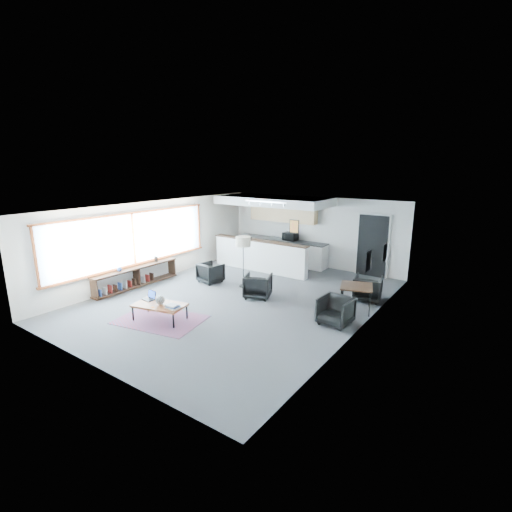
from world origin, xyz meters
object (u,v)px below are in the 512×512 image
Objects in this scene: ceramic_pot at (160,300)px; armchair_right at (258,285)px; dining_chair_near at (335,312)px; microwave at (290,236)px; dining_chair_far at (368,289)px; armchair_left at (211,272)px; laptop at (150,297)px; dining_table at (356,288)px; book_stack at (173,307)px; coffee_table at (160,305)px; floor_lamp at (243,243)px.

armchair_right reaches higher than ceramic_pot.
microwave reaches higher than dining_chair_near.
dining_chair_near is 2.08m from dining_chair_far.
dining_chair_far is (4.74, 1.32, -0.03)m from armchair_left.
laptop is 5.31m from dining_table.
ceramic_pot is 0.32× the size of armchair_left.
armchair_left is (-1.50, 3.01, -0.11)m from book_stack.
dining_chair_near is at bearing 147.33° from armchair_right.
coffee_table is 5.03m from dining_table.
floor_lamp reaches higher than dining_chair_far.
ceramic_pot is (0.03, 0.01, 0.14)m from coffee_table.
dining_chair_near reaches higher than book_stack.
coffee_table is at bearing -179.41° from book_stack.
laptop is 0.32× the size of dining_table.
floor_lamp is 2.49× the size of dining_chair_far.
dining_chair_far is (3.71, 4.33, -0.06)m from coffee_table.
ceramic_pot is at bearing 179.45° from book_stack.
armchair_right is (0.58, 2.72, -0.08)m from book_stack.
microwave is (-0.18, 3.21, -0.28)m from floor_lamp.
floor_lamp is 3.67m from dining_table.
armchair_left is (-1.03, 3.01, -0.03)m from coffee_table.
coffee_table is 5.70m from dining_chair_far.
floor_lamp reaches higher than book_stack.
armchair_right reaches higher than dining_table.
dining_chair_far is at bearing 53.19° from book_stack.
microwave is at bearing 92.34° from laptop.
ceramic_pot is 0.35× the size of dining_chair_near.
floor_lamp is 2.94× the size of microwave.
ceramic_pot is 0.41× the size of microwave.
floor_lamp is at bearing -158.43° from armchair_left.
ceramic_pot is at bearing 3.33° from coffee_table.
floor_lamp reaches higher than armchair_right.
ceramic_pot is at bearing -145.18° from dining_chair_near.
floor_lamp is at bearing -177.87° from dining_table.
book_stack is at bearing -83.85° from floor_lamp.
ceramic_pot is 0.14× the size of floor_lamp.
laptop is 0.60× the size of microwave.
floor_lamp is at bearing -82.01° from microwave.
book_stack is at bearing 42.49° from dining_chair_far.
armchair_left is 1.29× the size of microwave.
armchair_right is at bearing 55.51° from coffee_table.
ceramic_pot is 5.00m from dining_table.
floor_lamp is at bearing 85.55° from laptop.
coffee_table is at bearing -84.64° from microwave.
microwave is at bearing 134.08° from dining_chair_near.
book_stack is 3.88m from dining_chair_near.
armchair_left is at bearing -175.36° from dining_table.
laptop is at bearing 168.89° from ceramic_pot.
book_stack is (0.44, -0.00, -0.07)m from ceramic_pot.
book_stack is (0.47, 0.00, 0.08)m from coffee_table.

